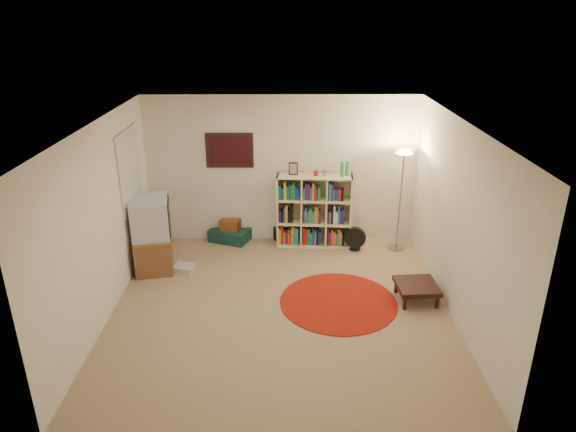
# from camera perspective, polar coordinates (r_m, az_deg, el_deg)

# --- Properties ---
(room) EXTENTS (4.54, 4.54, 2.54)m
(room) POSITION_cam_1_polar(r_m,az_deg,el_deg) (6.52, -1.33, -0.53)
(room) COLOR #A48360
(room) RESTS_ON ground
(bookshelf) EXTENTS (1.26, 0.44, 1.48)m
(bookshelf) POSITION_cam_1_polar(r_m,az_deg,el_deg) (8.60, 2.79, 0.48)
(bookshelf) COLOR #FFE8AA
(bookshelf) RESTS_ON ground
(floor_lamp) EXTENTS (0.38, 0.38, 1.72)m
(floor_lamp) POSITION_cam_1_polar(r_m,az_deg,el_deg) (8.35, 12.67, 5.33)
(floor_lamp) COLOR #999A9D
(floor_lamp) RESTS_ON ground
(floor_fan) EXTENTS (0.36, 0.23, 0.41)m
(floor_fan) POSITION_cam_1_polar(r_m,az_deg,el_deg) (8.60, 7.46, -2.52)
(floor_fan) COLOR black
(floor_fan) RESTS_ON ground
(tv_stand) EXTENTS (0.69, 0.88, 1.14)m
(tv_stand) POSITION_cam_1_polar(r_m,az_deg,el_deg) (8.11, -14.83, -2.02)
(tv_stand) COLOR brown
(tv_stand) RESTS_ON ground
(dvd_box) EXTENTS (0.34, 0.31, 0.10)m
(dvd_box) POSITION_cam_1_polar(r_m,az_deg,el_deg) (8.09, -11.44, -5.70)
(dvd_box) COLOR silver
(dvd_box) RESTS_ON ground
(suitcase) EXTENTS (0.76, 0.63, 0.21)m
(suitcase) POSITION_cam_1_polar(r_m,az_deg,el_deg) (8.98, -6.48, -2.08)
(suitcase) COLOR #143832
(suitcase) RESTS_ON ground
(wicker_basket) EXTENTS (0.37, 0.31, 0.19)m
(wicker_basket) POSITION_cam_1_polar(r_m,az_deg,el_deg) (8.89, -6.45, -0.95)
(wicker_basket) COLOR brown
(wicker_basket) RESTS_ON suitcase
(duffel_bag) EXTENTS (0.41, 0.38, 0.23)m
(duffel_bag) POSITION_cam_1_polar(r_m,az_deg,el_deg) (8.92, -0.35, -2.04)
(duffel_bag) COLOR black
(duffel_bag) RESTS_ON ground
(paper_towel) EXTENTS (0.15, 0.15, 0.26)m
(paper_towel) POSITION_cam_1_polar(r_m,az_deg,el_deg) (8.78, 0.32, -2.34)
(paper_towel) COLOR silver
(paper_towel) RESTS_ON ground
(red_rug) EXTENTS (1.62, 1.62, 0.01)m
(red_rug) POSITION_cam_1_polar(r_m,az_deg,el_deg) (7.20, 5.60, -9.46)
(red_rug) COLOR maroon
(red_rug) RESTS_ON ground
(side_table) EXTENTS (0.58, 0.58, 0.25)m
(side_table) POSITION_cam_1_polar(r_m,az_deg,el_deg) (7.33, 14.13, -7.62)
(side_table) COLOR black
(side_table) RESTS_ON ground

